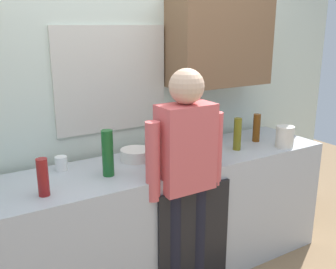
{
  "coord_description": "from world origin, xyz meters",
  "views": [
    {
      "loc": [
        -1.32,
        -1.94,
        1.86
      ],
      "look_at": [
        0.02,
        0.25,
        1.12
      ],
      "focal_mm": 41.58,
      "sensor_mm": 36.0,
      "label": 1
    }
  ],
  "objects": [
    {
      "name": "person_at_sink",
      "position": [
        0.0,
        0.0,
        0.95
      ],
      "size": [
        0.57,
        0.22,
        1.6
      ],
      "rotation": [
        0.0,
        0.0,
        0.22
      ],
      "color": "black",
      "rests_on": "ground_plane"
    },
    {
      "name": "potted_plant",
      "position": [
        0.36,
        0.52,
        1.05
      ],
      "size": [
        0.15,
        0.15,
        0.23
      ],
      "color": "#9E5638",
      "rests_on": "kitchen_counter"
    },
    {
      "name": "bottle_olive_oil",
      "position": [
        0.63,
        0.22,
        1.04
      ],
      "size": [
        0.06,
        0.06,
        0.25
      ],
      "primitive_type": "cylinder",
      "color": "olive",
      "rests_on": "kitchen_counter"
    },
    {
      "name": "bottle_red_vinegar",
      "position": [
        -0.86,
        0.15,
        1.03
      ],
      "size": [
        0.06,
        0.06,
        0.22
      ],
      "primitive_type": "cylinder",
      "color": "maroon",
      "rests_on": "kitchen_counter"
    },
    {
      "name": "kitchen_counter",
      "position": [
        0.0,
        0.3,
        0.46
      ],
      "size": [
        2.67,
        0.64,
        0.92
      ],
      "primitive_type": "cube",
      "color": "#B2B7BC",
      "rests_on": "ground_plane"
    },
    {
      "name": "coffee_maker",
      "position": [
        0.15,
        0.23,
        1.06
      ],
      "size": [
        0.2,
        0.2,
        0.33
      ],
      "color": "black",
      "rests_on": "kitchen_counter"
    },
    {
      "name": "mixing_bowl",
      "position": [
        -0.15,
        0.42,
        0.96
      ],
      "size": [
        0.22,
        0.22,
        0.08
      ],
      "primitive_type": "cylinder",
      "color": "white",
      "rests_on": "kitchen_counter"
    },
    {
      "name": "storage_canister",
      "position": [
        0.99,
        0.07,
        1.0
      ],
      "size": [
        0.14,
        0.14,
        0.17
      ],
      "primitive_type": "cylinder",
      "color": "silver",
      "rests_on": "kitchen_counter"
    },
    {
      "name": "back_wall_assembly",
      "position": [
        0.09,
        0.7,
        1.36
      ],
      "size": [
        4.27,
        0.42,
        2.6
      ],
      "color": "silver",
      "rests_on": "ground_plane"
    },
    {
      "name": "bottle_amber_beer",
      "position": [
        0.91,
        0.31,
        1.03
      ],
      "size": [
        0.06,
        0.06,
        0.23
      ],
      "primitive_type": "cylinder",
      "color": "brown",
      "rests_on": "kitchen_counter"
    },
    {
      "name": "bottle_green_wine",
      "position": [
        -0.43,
        0.25,
        1.07
      ],
      "size": [
        0.07,
        0.07,
        0.3
      ],
      "primitive_type": "cylinder",
      "color": "#195923",
      "rests_on": "kitchen_counter"
    },
    {
      "name": "dishwasher_panel",
      "position": [
        0.06,
        -0.03,
        0.41
      ],
      "size": [
        0.56,
        0.02,
        0.83
      ],
      "primitive_type": "cube",
      "color": "black",
      "rests_on": "ground_plane"
    },
    {
      "name": "cup_white_mug",
      "position": [
        -0.66,
        0.49,
        0.96
      ],
      "size": [
        0.08,
        0.08,
        0.1
      ],
      "primitive_type": "cylinder",
      "color": "white",
      "rests_on": "kitchen_counter"
    }
  ]
}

